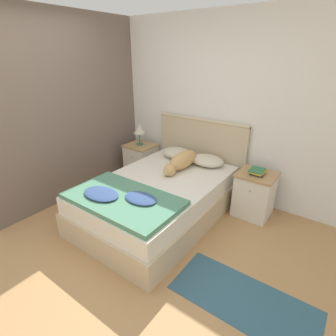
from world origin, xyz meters
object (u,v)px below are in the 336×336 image
bed (159,199)px  dog (182,161)px  nightstand_left (141,161)px  pillow_left (177,153)px  pillow_right (207,160)px  table_lamp (139,129)px  nightstand_right (254,194)px  book_stack (257,172)px

bed → dog: 0.62m
nightstand_left → pillow_left: size_ratio=1.24×
nightstand_left → pillow_right: (1.25, 0.02, 0.30)m
nightstand_left → pillow_right: bearing=1.1°
table_lamp → dog: bearing=-15.4°
nightstand_right → book_stack: book_stack is taller
pillow_left → nightstand_right: bearing=-1.1°
dog → table_lamp: table_lamp is taller
nightstand_right → book_stack: 0.33m
dog → book_stack: bearing=16.3°
nightstand_left → nightstand_right: size_ratio=1.00×
nightstand_right → dog: dog is taller
pillow_left → table_lamp: size_ratio=1.36×
pillow_left → book_stack: (1.25, -0.03, 0.03)m
nightstand_right → book_stack: size_ratio=2.83×
nightstand_left → pillow_right: size_ratio=1.24×
nightstand_right → table_lamp: table_lamp is taller
nightstand_right → dog: (-0.97, -0.29, 0.34)m
bed → book_stack: size_ratio=9.83×
nightstand_right → pillow_left: size_ratio=1.24×
dog → pillow_right: bearing=53.7°
dog → nightstand_left: bearing=164.0°
dog → nightstand_right: bearing=16.9°
bed → book_stack: (0.99, 0.78, 0.37)m
nightstand_right → table_lamp: (-1.99, -0.01, 0.57)m
nightstand_left → book_stack: book_stack is taller
book_stack → table_lamp: size_ratio=0.59×
pillow_right → dog: 0.40m
bed → table_lamp: bearing=142.0°
pillow_right → book_stack: bearing=-2.7°
bed → nightstand_right: nightstand_right is taller
nightstand_right → pillow_right: 0.79m
nightstand_left → book_stack: size_ratio=2.83×
pillow_left → book_stack: size_ratio=2.29×
pillow_left → pillow_right: 0.52m
bed → book_stack: bearing=38.0°
pillow_right → pillow_left: bearing=180.0°
dog → bed: bearing=-93.1°
pillow_right → book_stack: (0.73, -0.03, 0.03)m
table_lamp → nightstand_right: bearing=0.3°
dog → table_lamp: bearing=164.6°
nightstand_left → pillow_right: 1.29m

